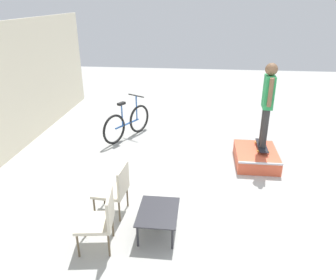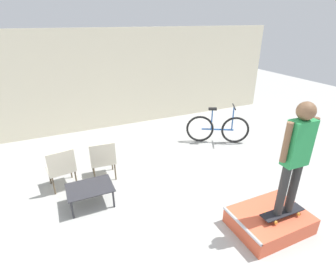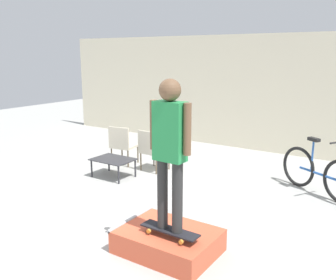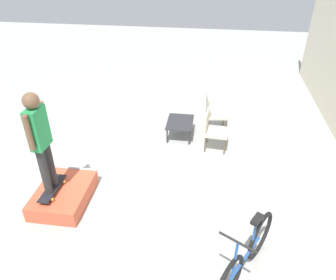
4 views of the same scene
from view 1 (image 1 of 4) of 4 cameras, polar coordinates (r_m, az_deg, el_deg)
ground_plane at (r=6.46m, az=11.75°, el=-9.33°), size 24.00×24.00×0.00m
skate_ramp_box at (r=7.68m, az=15.05°, el=-2.83°), size 1.25×0.91×0.32m
skateboard_on_ramp at (r=7.70m, az=16.03°, el=-0.96°), size 0.78×0.27×0.07m
person_skater at (r=7.33m, az=17.00°, el=6.97°), size 0.57×0.26×1.84m
coffee_table at (r=5.26m, az=-1.74°, el=-12.67°), size 0.84×0.62×0.39m
patio_chair_left at (r=4.99m, az=-11.65°, el=-13.18°), size 0.59×0.59×0.91m
patio_chair_right at (r=5.66m, az=-9.16°, el=-8.18°), size 0.56×0.56×0.91m
bicycle at (r=8.74m, az=-7.10°, el=2.95°), size 1.56×0.92×1.08m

